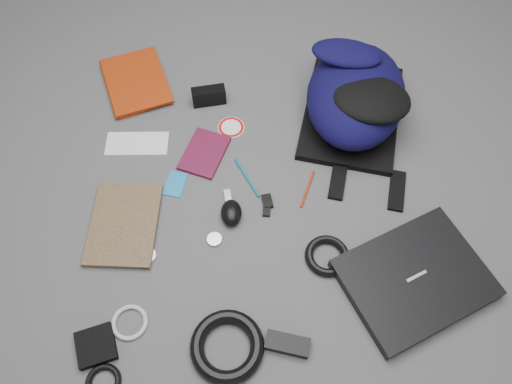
{
  "coord_description": "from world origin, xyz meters",
  "views": [
    {
      "loc": [
        -0.06,
        -0.75,
        1.31
      ],
      "look_at": [
        0.0,
        0.0,
        0.02
      ],
      "focal_mm": 35.0,
      "sensor_mm": 36.0,
      "label": 1
    }
  ],
  "objects": [
    {
      "name": "laptop",
      "position": [
        0.41,
        -0.31,
        0.02
      ],
      "size": [
        0.46,
        0.41,
        0.04
      ],
      "primitive_type": "cube",
      "rotation": [
        0.0,
        0.0,
        0.38
      ],
      "color": "black",
      "rests_on": "ground"
    },
    {
      "name": "ground",
      "position": [
        0.0,
        0.0,
        0.0
      ],
      "size": [
        4.0,
        4.0,
        0.0
      ],
      "primitive_type": "plane",
      "color": "#4F4F51",
      "rests_on": "ground"
    },
    {
      "name": "mouse",
      "position": [
        -0.08,
        -0.07,
        0.02
      ],
      "size": [
        0.07,
        0.09,
        0.05
      ],
      "primitive_type": "ellipsoid",
      "rotation": [
        0.0,
        0.0,
        -0.05
      ],
      "color": "black",
      "rests_on": "ground"
    },
    {
      "name": "white_cable_coil",
      "position": [
        -0.36,
        -0.36,
        0.01
      ],
      "size": [
        0.11,
        0.11,
        0.01
      ],
      "primitive_type": "torus",
      "rotation": [
        0.0,
        0.0,
        -0.15
      ],
      "color": "beige",
      "rests_on": "ground"
    },
    {
      "name": "headphone_right",
      "position": [
        -0.13,
        -0.14,
        0.01
      ],
      "size": [
        0.05,
        0.05,
        0.01
      ],
      "primitive_type": "cylinder",
      "rotation": [
        0.0,
        0.0,
        -0.21
      ],
      "color": "silver",
      "rests_on": "ground"
    },
    {
      "name": "textbook_red",
      "position": [
        -0.48,
        0.45,
        0.01
      ],
      "size": [
        0.27,
        0.31,
        0.03
      ],
      "primitive_type": "imported",
      "rotation": [
        0.0,
        0.0,
        0.27
      ],
      "color": "#932708",
      "rests_on": "ground"
    },
    {
      "name": "usb_black",
      "position": [
        0.03,
        -0.05,
        0.01
      ],
      "size": [
        0.03,
        0.06,
        0.01
      ],
      "primitive_type": "cube",
      "rotation": [
        0.0,
        0.0,
        -0.17
      ],
      "color": "black",
      "rests_on": "ground"
    },
    {
      "name": "earbud_coil",
      "position": [
        -0.42,
        -0.51,
        0.01
      ],
      "size": [
        0.12,
        0.12,
        0.02
      ],
      "primitive_type": "torus",
      "rotation": [
        0.0,
        0.0,
        0.38
      ],
      "color": "black",
      "rests_on": "ground"
    },
    {
      "name": "pen_red",
      "position": [
        0.16,
        0.01,
        0.0
      ],
      "size": [
        0.06,
        0.12,
        0.01
      ],
      "primitive_type": "cylinder",
      "rotation": [
        1.57,
        0.0,
        -0.43
      ],
      "color": "#AA280D",
      "rests_on": "ground"
    },
    {
      "name": "sticker_disc",
      "position": [
        -0.06,
        0.26,
        0.0
      ],
      "size": [
        0.1,
        0.1,
        0.0
      ],
      "primitive_type": "cylinder",
      "rotation": [
        0.0,
        0.0,
        0.18
      ],
      "color": "white",
      "rests_on": "ground"
    },
    {
      "name": "pouch",
      "position": [
        -0.45,
        -0.42,
        0.01
      ],
      "size": [
        0.12,
        0.12,
        0.02
      ],
      "primitive_type": "cube",
      "rotation": [
        0.0,
        0.0,
        0.24
      ],
      "color": "black",
      "rests_on": "ground"
    },
    {
      "name": "compact_camera",
      "position": [
        -0.13,
        0.38,
        0.03
      ],
      "size": [
        0.12,
        0.05,
        0.06
      ],
      "primitive_type": "cube",
      "rotation": [
        0.0,
        0.0,
        0.1
      ],
      "color": "black",
      "rests_on": "ground"
    },
    {
      "name": "pen_teal",
      "position": [
        -0.02,
        0.06,
        0.0
      ],
      "size": [
        0.07,
        0.14,
        0.01
      ],
      "primitive_type": "cylinder",
      "rotation": [
        1.57,
        0.0,
        0.42
      ],
      "color": "#0C6C74",
      "rests_on": "ground"
    },
    {
      "name": "headphone_left",
      "position": [
        -0.32,
        -0.17,
        0.01
      ],
      "size": [
        0.06,
        0.06,
        0.01
      ],
      "primitive_type": "cylinder",
      "rotation": [
        0.0,
        0.0,
        -0.25
      ],
      "color": "#B5B5B7",
      "rests_on": "ground"
    },
    {
      "name": "cable_coil",
      "position": [
        0.18,
        -0.22,
        0.01
      ],
      "size": [
        0.13,
        0.13,
        0.02
      ],
      "primitive_type": "torus",
      "rotation": [
        0.0,
        0.0,
        -0.05
      ],
      "color": "black",
      "rests_on": "ground"
    },
    {
      "name": "usb_silver",
      "position": [
        -0.09,
        -0.0,
        0.0
      ],
      "size": [
        0.02,
        0.05,
        0.01
      ],
      "primitive_type": "cube",
      "rotation": [
        0.0,
        0.0,
        0.08
      ],
      "color": "silver",
      "rests_on": "ground"
    },
    {
      "name": "dvd_case",
      "position": [
        -0.15,
        0.16,
        0.01
      ],
      "size": [
        0.18,
        0.2,
        0.01
      ],
      "primitive_type": "cube",
      "rotation": [
        0.0,
        0.0,
        -0.43
      ],
      "color": "#490E24",
      "rests_on": "ground"
    },
    {
      "name": "backpack",
      "position": [
        0.34,
        0.29,
        0.1
      ],
      "size": [
        0.46,
        0.56,
        0.2
      ],
      "primitive_type": null,
      "rotation": [
        0.0,
        0.0,
        -0.3
      ],
      "color": "black",
      "rests_on": "ground"
    },
    {
      "name": "power_cord_coil",
      "position": [
        -0.11,
        -0.45,
        0.02
      ],
      "size": [
        0.24,
        0.24,
        0.04
      ],
      "primitive_type": "torus",
      "rotation": [
        0.0,
        0.0,
        -0.3
      ],
      "color": "black",
      "rests_on": "ground"
    },
    {
      "name": "power_brick",
      "position": [
        0.04,
        -0.45,
        0.01
      ],
      "size": [
        0.12,
        0.08,
        0.03
      ],
      "primitive_type": "cube",
      "rotation": [
        0.0,
        0.0,
        -0.3
      ],
      "color": "black",
      "rests_on": "ground"
    },
    {
      "name": "key_fob",
      "position": [
        0.03,
        -0.03,
        0.01
      ],
      "size": [
        0.03,
        0.05,
        0.01
      ],
      "primitive_type": "cube",
      "rotation": [
        0.0,
        0.0,
        0.12
      ],
      "color": "black",
      "rests_on": "ground"
    },
    {
      "name": "envelope",
      "position": [
        -0.37,
        0.22,
        0.0
      ],
      "size": [
        0.21,
        0.1,
        0.0
      ],
      "primitive_type": "cube",
      "rotation": [
        0.0,
        0.0,
        -0.07
      ],
      "color": "white",
      "rests_on": "ground"
    },
    {
      "name": "comic_book",
      "position": [
        -0.49,
        -0.06,
        0.01
      ],
      "size": [
        0.23,
        0.29,
        0.02
      ],
      "primitive_type": "imported",
      "rotation": [
        0.0,
        0.0,
        -0.12
      ],
      "color": "#C2900D",
      "rests_on": "ground"
    },
    {
      "name": "id_badge",
      "position": [
        -0.24,
        0.06,
        0.0
      ],
      "size": [
        0.08,
        0.1,
        0.0
      ],
      "primitive_type": "cube",
      "rotation": [
        0.0,
        0.0,
        -0.3
      ],
      "color": "#1B86CF",
      "rests_on": "ground"
    }
  ]
}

